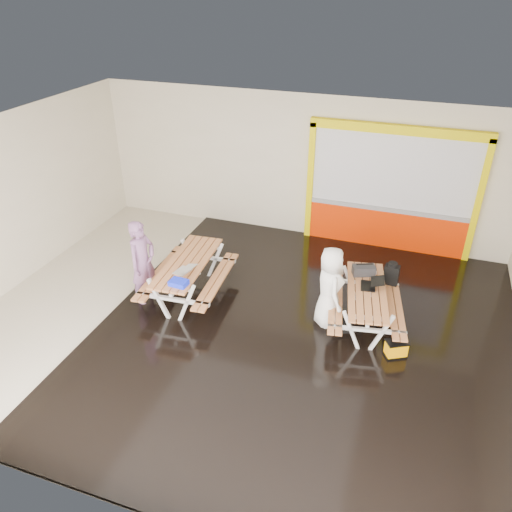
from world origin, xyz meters
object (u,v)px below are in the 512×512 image
at_px(blue_pouch, 179,283).
at_px(fluke_bag, 396,349).
at_px(picnic_table_right, 366,298).
at_px(dark_case, 342,326).
at_px(laptop_right, 371,284).
at_px(person_right, 330,287).
at_px(person_left, 143,263).
at_px(toolbox, 364,270).
at_px(laptop_left, 184,270).
at_px(picnic_table_left, 188,270).
at_px(backpack, 392,273).

distance_m(blue_pouch, fluke_bag, 4.02).
height_order(picnic_table_right, dark_case, picnic_table_right).
distance_m(laptop_right, blue_pouch, 3.54).
distance_m(person_right, fluke_bag, 1.57).
distance_m(person_left, laptop_right, 4.40).
relative_size(picnic_table_right, toolbox, 4.67).
bearing_deg(fluke_bag, picnic_table_right, 131.74).
height_order(person_right, blue_pouch, person_right).
xyz_separation_m(laptop_left, fluke_bag, (4.04, -0.12, -0.71)).
distance_m(blue_pouch, toolbox, 3.51).
xyz_separation_m(picnic_table_right, laptop_left, (-3.37, -0.63, 0.30)).
distance_m(laptop_left, dark_case, 3.15).
height_order(laptop_right, dark_case, laptop_right).
height_order(person_left, person_right, person_left).
bearing_deg(dark_case, picnic_table_left, 178.57).
height_order(blue_pouch, dark_case, blue_pouch).
bearing_deg(fluke_bag, toolbox, 122.79).
distance_m(person_left, blue_pouch, 1.09).
relative_size(picnic_table_right, fluke_bag, 5.05).
height_order(picnic_table_left, person_right, person_right).
xyz_separation_m(picnic_table_left, backpack, (3.86, 1.10, 0.07)).
height_order(person_right, fluke_bag, person_right).
distance_m(person_left, laptop_left, 0.90).
height_order(toolbox, dark_case, toolbox).
relative_size(picnic_table_right, laptop_left, 5.07).
height_order(person_right, backpack, person_right).
distance_m(picnic_table_left, picnic_table_right, 3.51).
bearing_deg(fluke_bag, laptop_right, 124.67).
bearing_deg(toolbox, picnic_table_right, -74.25).
xyz_separation_m(picnic_table_left, picnic_table_right, (3.50, 0.25, -0.05)).
relative_size(laptop_left, blue_pouch, 1.33).
height_order(picnic_table_right, person_left, person_left).
bearing_deg(dark_case, picnic_table_right, 44.16).
bearing_deg(backpack, picnic_table_right, -113.18).
bearing_deg(person_left, picnic_table_right, -70.98).
distance_m(toolbox, fluke_bag, 1.66).
distance_m(laptop_right, backpack, 0.78).
xyz_separation_m(blue_pouch, toolbox, (3.13, 1.58, -0.02)).
bearing_deg(laptop_right, person_left, -169.82).
bearing_deg(person_right, person_left, 69.71).
bearing_deg(backpack, blue_pouch, -152.24).
bearing_deg(blue_pouch, dark_case, 14.12).
bearing_deg(laptop_right, blue_pouch, -160.13).
bearing_deg(toolbox, person_left, -164.34).
height_order(picnic_table_left, laptop_left, laptop_left).
bearing_deg(person_right, fluke_bag, -140.01).
distance_m(toolbox, backpack, 0.63).
distance_m(picnic_table_left, toolbox, 3.45).
bearing_deg(laptop_left, toolbox, 19.64).
xyz_separation_m(laptop_right, blue_pouch, (-3.33, -1.20, 0.06)).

